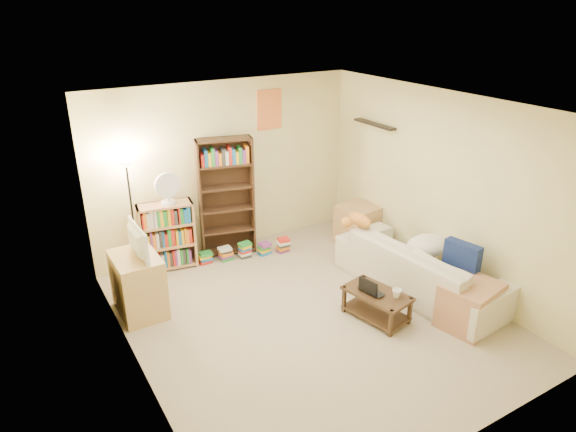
{
  "coord_description": "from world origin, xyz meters",
  "views": [
    {
      "loc": [
        -2.88,
        -4.32,
        3.51
      ],
      "look_at": [
        0.09,
        0.65,
        1.05
      ],
      "focal_mm": 32.0,
      "sensor_mm": 36.0,
      "label": 1
    }
  ],
  "objects": [
    {
      "name": "laptop",
      "position": [
        0.64,
        -0.37,
        0.36
      ],
      "size": [
        0.42,
        0.35,
        0.03
      ],
      "primitive_type": "imported",
      "rotation": [
        0.0,
        0.0,
        1.78
      ],
      "color": "black",
      "rests_on": "coffee_table"
    },
    {
      "name": "mug",
      "position": [
        0.78,
        -0.62,
        0.4
      ],
      "size": [
        0.19,
        0.19,
        0.1
      ],
      "primitive_type": "imported",
      "rotation": [
        0.0,
        0.0,
        0.46
      ],
      "color": "white",
      "rests_on": "coffee_table"
    },
    {
      "name": "end_cabinet",
      "position": [
        1.48,
        -1.08,
        0.27
      ],
      "size": [
        0.74,
        0.65,
        0.53
      ],
      "primitive_type": "cube",
      "rotation": [
        0.0,
        0.0,
        0.21
      ],
      "color": "tan",
      "rests_on": "ground"
    },
    {
      "name": "navy_pillow",
      "position": [
        1.71,
        -0.71,
        0.64
      ],
      "size": [
        0.22,
        0.46,
        0.4
      ],
      "primitive_type": "cube",
      "rotation": [
        0.0,
        0.0,
        1.77
      ],
      "color": "navy",
      "rests_on": "sofa"
    },
    {
      "name": "coffee_table",
      "position": [
        0.66,
        -0.42,
        0.21
      ],
      "size": [
        0.59,
        0.85,
        0.35
      ],
      "rotation": [
        0.0,
        0.0,
        0.22
      ],
      "color": "#3A2716",
      "rests_on": "ground"
    },
    {
      "name": "room",
      "position": [
        0.0,
        0.01,
        1.62
      ],
      "size": [
        4.5,
        4.54,
        2.52
      ],
      "color": "tan",
      "rests_on": "ground"
    },
    {
      "name": "tabby_cat",
      "position": [
        1.17,
        0.63,
        0.76
      ],
      "size": [
        0.53,
        0.23,
        0.18
      ],
      "color": "orange",
      "rests_on": "sofa"
    },
    {
      "name": "tv_remote",
      "position": [
        0.69,
        -0.15,
        0.36
      ],
      "size": [
        0.11,
        0.14,
        0.02
      ],
      "primitive_type": "cube",
      "rotation": [
        0.0,
        0.0,
        0.52
      ],
      "color": "black",
      "rests_on": "coffee_table"
    },
    {
      "name": "sofa",
      "position": [
        1.55,
        -0.22,
        0.34
      ],
      "size": [
        2.48,
        1.35,
        0.67
      ],
      "primitive_type": "imported",
      "rotation": [
        0.0,
        0.0,
        1.67
      ],
      "color": "beige",
      "rests_on": "ground"
    },
    {
      "name": "desk_fan",
      "position": [
        -0.97,
        2.0,
        1.19
      ],
      "size": [
        0.34,
        0.19,
        0.45
      ],
      "color": "white",
      "rests_on": "short_bookshelf"
    },
    {
      "name": "tv_stand",
      "position": [
        -1.7,
        1.13,
        0.38
      ],
      "size": [
        0.51,
        0.71,
        0.76
      ],
      "primitive_type": "cube",
      "rotation": [
        0.0,
        0.0,
        0.01
      ],
      "color": "#DEB06C",
      "rests_on": "ground"
    },
    {
      "name": "television",
      "position": [
        -1.7,
        1.13,
        0.95
      ],
      "size": [
        0.67,
        0.1,
        0.38
      ],
      "primitive_type": "imported",
      "rotation": [
        0.0,
        0.0,
        1.58
      ],
      "color": "black",
      "rests_on": "tv_stand"
    },
    {
      "name": "short_bookshelf",
      "position": [
        -1.02,
        2.05,
        0.48
      ],
      "size": [
        0.78,
        0.41,
        0.96
      ],
      "rotation": [
        0.0,
        0.0,
        -0.16
      ],
      "color": "tan",
      "rests_on": "ground"
    },
    {
      "name": "cream_blanket",
      "position": [
        1.71,
        -0.15,
        0.58
      ],
      "size": [
        0.62,
        0.44,
        0.27
      ],
      "primitive_type": "ellipsoid",
      "color": "silver",
      "rests_on": "sofa"
    },
    {
      "name": "floor_lamp",
      "position": [
        -1.46,
        2.03,
        1.33
      ],
      "size": [
        0.28,
        0.28,
        1.67
      ],
      "color": "black",
      "rests_on": "ground"
    },
    {
      "name": "tall_bookshelf",
      "position": [
        -0.11,
        2.05,
        0.92
      ],
      "size": [
        0.82,
        0.44,
        1.74
      ],
      "rotation": [
        0.0,
        0.0,
        -0.24
      ],
      "color": "#412A19",
      "rests_on": "ground"
    },
    {
      "name": "book_stacks",
      "position": [
        0.05,
        1.77,
        0.1
      ],
      "size": [
        1.32,
        0.42,
        0.23
      ],
      "color": "red",
      "rests_on": "ground"
    },
    {
      "name": "laptop_screen",
      "position": [
        0.53,
        -0.4,
        0.45
      ],
      "size": [
        0.07,
        0.26,
        0.17
      ],
      "primitive_type": "cube",
      "rotation": [
        0.0,
        0.0,
        0.22
      ],
      "color": "white",
      "rests_on": "laptop"
    },
    {
      "name": "side_table",
      "position": [
        1.72,
        1.3,
        0.31
      ],
      "size": [
        0.6,
        0.6,
        0.61
      ],
      "primitive_type": "cube",
      "rotation": [
        0.0,
        0.0,
        0.12
      ],
      "color": "tan",
      "rests_on": "ground"
    }
  ]
}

